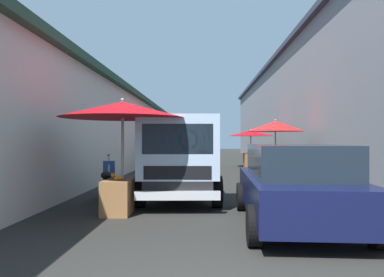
% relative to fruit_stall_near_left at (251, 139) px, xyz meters
% --- Properties ---
extents(ground, '(90.00, 90.00, 0.00)m').
position_rel_fruit_stall_near_left_xyz_m(ground, '(-3.46, 2.10, -1.57)').
color(ground, '#282826').
extents(building_left_whitewash, '(49.80, 7.50, 3.95)m').
position_rel_fruit_stall_near_left_xyz_m(building_left_whitewash, '(-1.21, 9.53, 0.41)').
color(building_left_whitewash, beige).
rests_on(building_left_whitewash, ground).
extents(building_right_concrete, '(49.80, 7.50, 6.66)m').
position_rel_fruit_stall_near_left_xyz_m(building_right_concrete, '(-1.21, -5.34, 1.77)').
color(building_right_concrete, gray).
rests_on(building_right_concrete, ground).
extents(fruit_stall_near_left, '(2.50, 2.50, 2.13)m').
position_rel_fruit_stall_near_left_xyz_m(fruit_stall_near_left, '(0.00, 0.00, 0.00)').
color(fruit_stall_near_left, '#9E9EA3').
rests_on(fruit_stall_near_left, ground).
extents(fruit_stall_near_right, '(2.29, 2.29, 2.36)m').
position_rel_fruit_stall_near_left_xyz_m(fruit_stall_near_right, '(-5.25, -0.29, 0.21)').
color(fruit_stall_near_right, '#9E9EA3').
rests_on(fruit_stall_near_right, ground).
extents(fruit_stall_mid_lane, '(2.24, 2.24, 2.27)m').
position_rel_fruit_stall_near_left_xyz_m(fruit_stall_mid_lane, '(-1.15, 3.51, 0.13)').
color(fruit_stall_mid_lane, '#9E9EA3').
rests_on(fruit_stall_mid_lane, ground).
extents(fruit_stall_far_right, '(2.64, 2.64, 2.42)m').
position_rel_fruit_stall_near_left_xyz_m(fruit_stall_far_right, '(-12.15, 4.28, 0.41)').
color(fruit_stall_far_right, '#9E9EA3').
rests_on(fruit_stall_far_right, ground).
extents(hatchback_car, '(3.97, 2.04, 1.45)m').
position_rel_fruit_stall_near_left_xyz_m(hatchback_car, '(-13.16, 0.93, -0.83)').
color(hatchback_car, '#0F1438').
rests_on(hatchback_car, ground).
extents(delivery_truck, '(4.99, 2.14, 2.08)m').
position_rel_fruit_stall_near_left_xyz_m(delivery_truck, '(-10.83, 3.17, -0.53)').
color(delivery_truck, black).
rests_on(delivery_truck, ground).
extents(vendor_by_crates, '(0.48, 0.48, 1.61)m').
position_rel_fruit_stall_near_left_xyz_m(vendor_by_crates, '(-2.67, 3.58, -0.64)').
color(vendor_by_crates, '#665B4C').
rests_on(vendor_by_crates, ground).
extents(vendor_in_shade, '(0.61, 0.28, 1.53)m').
position_rel_fruit_stall_near_left_xyz_m(vendor_in_shade, '(-3.19, 2.66, -0.70)').
color(vendor_in_shade, '#665B4C').
rests_on(vendor_in_shade, ground).
extents(parked_scooter, '(1.68, 0.52, 1.14)m').
position_rel_fruit_stall_near_left_xyz_m(parked_scooter, '(-10.26, 5.11, -1.12)').
color(parked_scooter, black).
rests_on(parked_scooter, ground).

